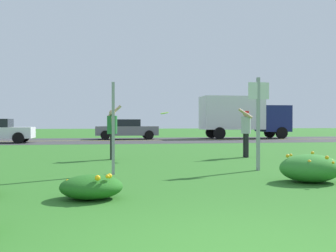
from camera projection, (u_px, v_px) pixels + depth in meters
name	position (u px, v px, depth m)	size (l,w,h in m)	color
ground_plane	(135.00, 155.00, 15.54)	(120.00, 120.00, 0.00)	#2D6B23
highway_strip	(121.00, 140.00, 27.36)	(120.00, 8.92, 0.01)	#38383A
highway_center_stripe	(121.00, 140.00, 27.36)	(120.00, 0.16, 0.00)	yellow
daylily_clump_mid_center	(310.00, 168.00, 8.46)	(1.29, 1.11, 0.63)	#337F2D
daylily_clump_front_left	(91.00, 187.00, 6.62)	(1.03, 0.92, 0.45)	#23661E
sign_post_near_path	(113.00, 128.00, 9.71)	(0.07, 0.10, 2.23)	#93969B
sign_post_by_roadside	(258.00, 114.00, 10.51)	(0.56, 0.10, 2.43)	#93969B
person_thrower_green_shirt	(112.00, 129.00, 13.56)	(0.50, 0.49, 1.85)	#287038
person_catcher_red_cap_gray_shirt	(246.00, 129.00, 14.37)	(0.53, 0.49, 1.75)	#B2B2B7
frisbee_lime	(164.00, 113.00, 13.59)	(0.28, 0.28, 0.09)	#8CD133
car_gray_center_right	(126.00, 129.00, 29.41)	(4.50, 2.00, 1.45)	slate
box_truck_navy	(243.00, 115.00, 30.85)	(6.70, 2.46, 3.20)	navy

